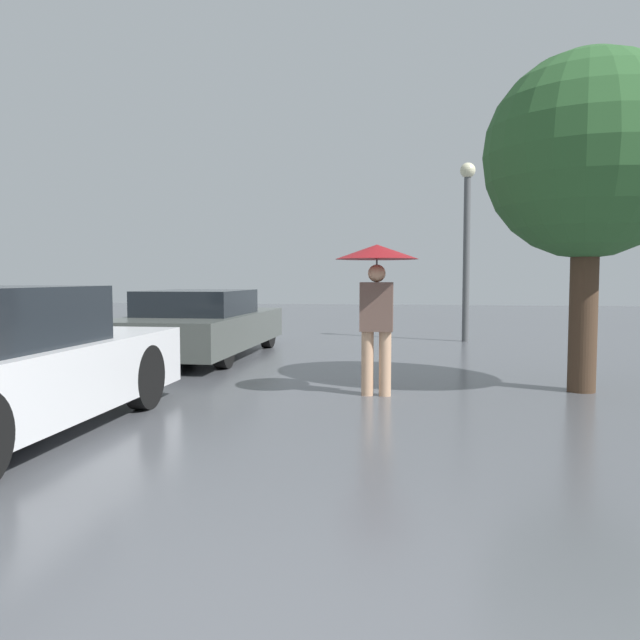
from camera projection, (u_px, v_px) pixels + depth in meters
name	position (u px, v px, depth m)	size (l,w,h in m)	color
pedestrian	(377.00, 277.00, 7.10)	(0.95, 0.95, 1.74)	tan
parked_car_farthest	(202.00, 324.00, 10.78)	(1.83, 4.59, 1.15)	#4C514C
tree	(588.00, 158.00, 7.26)	(2.40, 2.40, 3.98)	#473323
street_lamp	(467.00, 231.00, 13.16)	(0.32, 0.32, 3.77)	#515456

